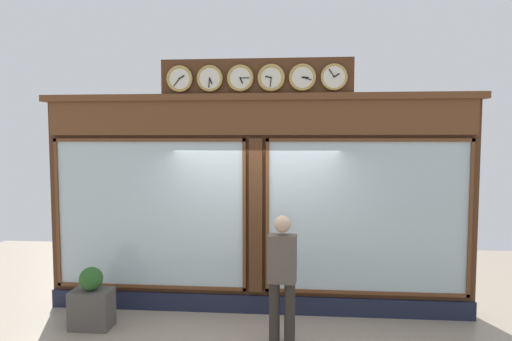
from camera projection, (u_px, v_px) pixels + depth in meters
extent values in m
cube|color=#4C2B16|center=(257.00, 207.00, 6.72)|extent=(6.49, 0.30, 3.24)
cube|color=#191E33|center=(256.00, 304.00, 6.66)|extent=(6.49, 0.08, 0.28)
cube|color=brown|center=(256.00, 118.00, 6.43)|extent=(6.36, 0.08, 0.51)
cube|color=brown|center=(256.00, 97.00, 6.43)|extent=(6.62, 0.20, 0.10)
cube|color=silver|center=(367.00, 217.00, 6.43)|extent=(2.90, 0.02, 2.23)
cube|color=brown|center=(368.00, 140.00, 6.33)|extent=(3.00, 0.04, 0.05)
cube|color=brown|center=(366.00, 293.00, 6.49)|extent=(3.00, 0.04, 0.05)
cube|color=brown|center=(470.00, 219.00, 6.28)|extent=(0.05, 0.04, 2.33)
cube|color=brown|center=(267.00, 216.00, 6.53)|extent=(0.05, 0.04, 2.33)
cube|color=silver|center=(150.00, 214.00, 6.70)|extent=(2.90, 0.02, 2.23)
cube|color=brown|center=(148.00, 140.00, 6.60)|extent=(3.00, 0.04, 0.05)
cube|color=brown|center=(151.00, 286.00, 6.76)|extent=(3.00, 0.04, 0.05)
cube|color=brown|center=(58.00, 213.00, 6.80)|extent=(0.05, 0.04, 2.33)
cube|color=brown|center=(244.00, 216.00, 6.56)|extent=(0.05, 0.04, 2.33)
cube|color=#4C2B16|center=(256.00, 216.00, 6.55)|extent=(0.20, 0.10, 2.33)
cube|color=#4C2B16|center=(256.00, 79.00, 6.45)|extent=(2.87, 0.06, 0.59)
cylinder|color=silver|center=(334.00, 77.00, 6.28)|extent=(0.32, 0.02, 0.32)
torus|color=#B79347|center=(334.00, 77.00, 6.27)|extent=(0.39, 0.04, 0.39)
cube|color=black|center=(337.00, 75.00, 6.26)|extent=(0.08, 0.01, 0.06)
cube|color=black|center=(332.00, 73.00, 6.26)|extent=(0.09, 0.01, 0.12)
sphere|color=black|center=(334.00, 77.00, 6.26)|extent=(0.02, 0.02, 0.02)
cylinder|color=silver|center=(302.00, 77.00, 6.32)|extent=(0.32, 0.02, 0.32)
torus|color=#B79347|center=(302.00, 77.00, 6.31)|extent=(0.40, 0.04, 0.40)
cube|color=black|center=(305.00, 77.00, 6.30)|extent=(0.09, 0.01, 0.02)
cube|color=black|center=(307.00, 79.00, 6.30)|extent=(0.13, 0.01, 0.05)
sphere|color=black|center=(302.00, 77.00, 6.30)|extent=(0.02, 0.02, 0.02)
cylinder|color=silver|center=(271.00, 78.00, 6.35)|extent=(0.32, 0.02, 0.32)
torus|color=#B79347|center=(271.00, 78.00, 6.35)|extent=(0.40, 0.05, 0.40)
cube|color=black|center=(268.00, 77.00, 6.34)|extent=(0.09, 0.01, 0.04)
cube|color=black|center=(271.00, 82.00, 6.34)|extent=(0.02, 0.01, 0.14)
sphere|color=black|center=(271.00, 78.00, 6.34)|extent=(0.02, 0.02, 0.02)
cylinder|color=silver|center=(240.00, 78.00, 6.39)|extent=(0.32, 0.02, 0.32)
torus|color=#B79347|center=(240.00, 78.00, 6.39)|extent=(0.39, 0.04, 0.39)
cube|color=black|center=(241.00, 81.00, 6.38)|extent=(0.05, 0.01, 0.09)
cube|color=black|center=(245.00, 78.00, 6.37)|extent=(0.14, 0.01, 0.01)
sphere|color=black|center=(240.00, 78.00, 6.37)|extent=(0.02, 0.02, 0.02)
cylinder|color=silver|center=(210.00, 78.00, 6.43)|extent=(0.32, 0.02, 0.32)
torus|color=#B79347|center=(210.00, 78.00, 6.43)|extent=(0.39, 0.04, 0.39)
cube|color=black|center=(211.00, 81.00, 6.42)|extent=(0.05, 0.01, 0.09)
cube|color=black|center=(209.00, 83.00, 6.42)|extent=(0.03, 0.01, 0.14)
sphere|color=black|center=(209.00, 78.00, 6.41)|extent=(0.02, 0.02, 0.02)
cylinder|color=silver|center=(180.00, 79.00, 6.47)|extent=(0.32, 0.02, 0.32)
torus|color=#B79347|center=(179.00, 79.00, 6.46)|extent=(0.40, 0.05, 0.40)
cube|color=black|center=(182.00, 77.00, 6.45)|extent=(0.08, 0.01, 0.06)
cube|color=black|center=(177.00, 82.00, 6.46)|extent=(0.09, 0.01, 0.12)
sphere|color=black|center=(179.00, 79.00, 6.45)|extent=(0.02, 0.02, 0.02)
cylinder|color=#312A24|center=(274.00, 312.00, 5.66)|extent=(0.14, 0.14, 0.82)
cylinder|color=#312A24|center=(290.00, 314.00, 5.62)|extent=(0.14, 0.14, 0.82)
cube|color=brown|center=(282.00, 259.00, 5.59)|extent=(0.38, 0.25, 0.62)
sphere|color=tan|center=(282.00, 224.00, 5.56)|extent=(0.22, 0.22, 0.22)
cube|color=#4C4742|center=(92.00, 309.00, 6.13)|extent=(0.56, 0.36, 0.54)
sphere|color=#285623|center=(91.00, 279.00, 6.10)|extent=(0.33, 0.33, 0.33)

